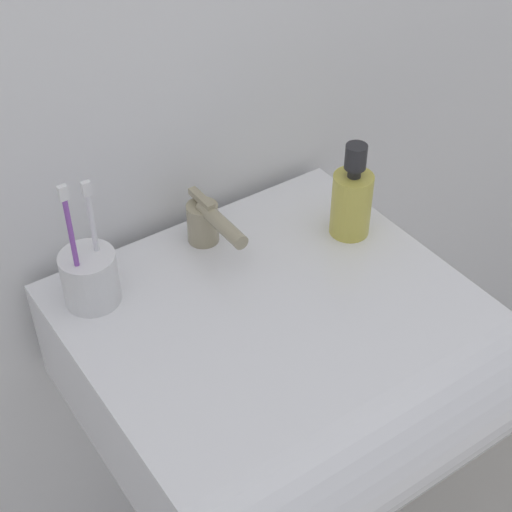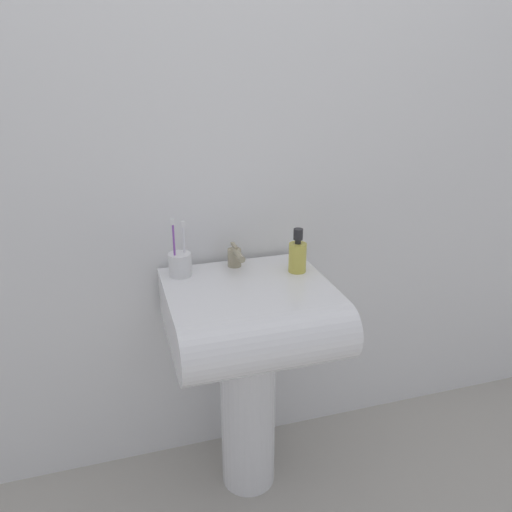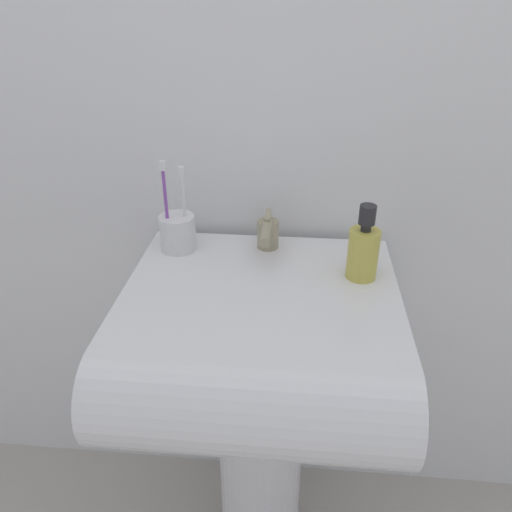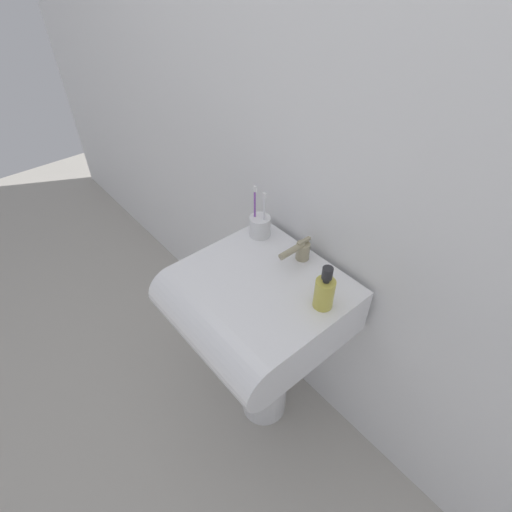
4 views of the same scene
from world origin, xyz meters
name	(u,v)px [view 3 (image 3 of 4)]	position (x,y,z in m)	size (l,w,h in m)	color
wall_back	(273,57)	(0.00, 0.26, 1.20)	(5.00, 0.05, 2.40)	white
sink_pedestal	(260,459)	(0.00, 0.00, 0.32)	(0.20, 0.20, 0.64)	white
sink_basin	(259,342)	(0.00, -0.06, 0.73)	(0.53, 0.52, 0.18)	white
faucet	(269,233)	(0.00, 0.15, 0.86)	(0.05, 0.13, 0.08)	tan
toothbrush_cup	(178,231)	(-0.20, 0.14, 0.86)	(0.08, 0.08, 0.20)	white
soap_bottle	(363,250)	(0.19, 0.05, 0.87)	(0.06, 0.06, 0.15)	gold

